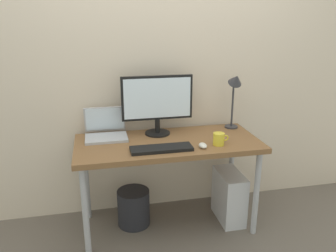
{
  "coord_description": "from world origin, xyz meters",
  "views": [
    {
      "loc": [
        -0.51,
        -2.38,
        1.64
      ],
      "look_at": [
        0.0,
        0.0,
        0.85
      ],
      "focal_mm": 36.61,
      "sensor_mm": 36.0,
      "label": 1
    }
  ],
  "objects_px": {
    "wastebasket": "(134,207)",
    "coffee_mug": "(219,139)",
    "mouse": "(203,146)",
    "desk": "(168,150)",
    "computer_tower": "(229,196)",
    "monitor": "(157,101)",
    "laptop": "(106,130)",
    "keyboard": "(161,149)",
    "desk_lamp": "(235,88)"
  },
  "relations": [
    {
      "from": "monitor",
      "to": "wastebasket",
      "type": "relative_size",
      "value": 1.86
    },
    {
      "from": "desk",
      "to": "computer_tower",
      "type": "xyz_separation_m",
      "value": [
        0.51,
        -0.02,
        -0.45
      ]
    },
    {
      "from": "keyboard",
      "to": "coffee_mug",
      "type": "distance_m",
      "value": 0.43
    },
    {
      "from": "monitor",
      "to": "mouse",
      "type": "relative_size",
      "value": 6.21
    },
    {
      "from": "keyboard",
      "to": "mouse",
      "type": "height_order",
      "value": "mouse"
    },
    {
      "from": "desk_lamp",
      "to": "computer_tower",
      "type": "distance_m",
      "value": 0.89
    },
    {
      "from": "mouse",
      "to": "coffee_mug",
      "type": "xyz_separation_m",
      "value": [
        0.13,
        0.03,
        0.03
      ]
    },
    {
      "from": "laptop",
      "to": "monitor",
      "type": "bearing_deg",
      "value": -2.45
    },
    {
      "from": "computer_tower",
      "to": "keyboard",
      "type": "bearing_deg",
      "value": -165.73
    },
    {
      "from": "monitor",
      "to": "keyboard",
      "type": "distance_m",
      "value": 0.43
    },
    {
      "from": "desk",
      "to": "wastebasket",
      "type": "distance_m",
      "value": 0.58
    },
    {
      "from": "coffee_mug",
      "to": "computer_tower",
      "type": "distance_m",
      "value": 0.61
    },
    {
      "from": "desk",
      "to": "mouse",
      "type": "distance_m",
      "value": 0.3
    },
    {
      "from": "desk_lamp",
      "to": "computer_tower",
      "type": "bearing_deg",
      "value": -112.12
    },
    {
      "from": "desk",
      "to": "wastebasket",
      "type": "relative_size",
      "value": 4.63
    },
    {
      "from": "wastebasket",
      "to": "coffee_mug",
      "type": "bearing_deg",
      "value": -20.2
    },
    {
      "from": "keyboard",
      "to": "computer_tower",
      "type": "xyz_separation_m",
      "value": [
        0.6,
        0.15,
        -0.53
      ]
    },
    {
      "from": "desk",
      "to": "computer_tower",
      "type": "relative_size",
      "value": 3.31
    },
    {
      "from": "computer_tower",
      "to": "wastebasket",
      "type": "height_order",
      "value": "computer_tower"
    },
    {
      "from": "wastebasket",
      "to": "monitor",
      "type": "bearing_deg",
      "value": 25.52
    },
    {
      "from": "monitor",
      "to": "laptop",
      "type": "distance_m",
      "value": 0.46
    },
    {
      "from": "desk_lamp",
      "to": "wastebasket",
      "type": "height_order",
      "value": "desk_lamp"
    },
    {
      "from": "desk",
      "to": "coffee_mug",
      "type": "xyz_separation_m",
      "value": [
        0.35,
        -0.16,
        0.11
      ]
    },
    {
      "from": "desk",
      "to": "laptop",
      "type": "height_order",
      "value": "laptop"
    },
    {
      "from": "laptop",
      "to": "computer_tower",
      "type": "height_order",
      "value": "laptop"
    },
    {
      "from": "mouse",
      "to": "coffee_mug",
      "type": "bearing_deg",
      "value": 13.42
    },
    {
      "from": "desk",
      "to": "monitor",
      "type": "relative_size",
      "value": 2.49
    },
    {
      "from": "laptop",
      "to": "desk_lamp",
      "type": "xyz_separation_m",
      "value": [
        1.05,
        -0.02,
        0.29
      ]
    },
    {
      "from": "laptop",
      "to": "coffee_mug",
      "type": "bearing_deg",
      "value": -23.66
    },
    {
      "from": "coffee_mug",
      "to": "wastebasket",
      "type": "xyz_separation_m",
      "value": [
        -0.62,
        0.23,
        -0.63
      ]
    },
    {
      "from": "desk",
      "to": "wastebasket",
      "type": "xyz_separation_m",
      "value": [
        -0.27,
        0.07,
        -0.51
      ]
    },
    {
      "from": "mouse",
      "to": "coffee_mug",
      "type": "relative_size",
      "value": 0.76
    },
    {
      "from": "coffee_mug",
      "to": "monitor",
      "type": "bearing_deg",
      "value": 139.78
    },
    {
      "from": "desk",
      "to": "wastebasket",
      "type": "height_order",
      "value": "desk"
    },
    {
      "from": "laptop",
      "to": "coffee_mug",
      "type": "distance_m",
      "value": 0.88
    },
    {
      "from": "computer_tower",
      "to": "coffee_mug",
      "type": "bearing_deg",
      "value": -140.39
    },
    {
      "from": "desk_lamp",
      "to": "desk",
      "type": "bearing_deg",
      "value": -163.26
    },
    {
      "from": "mouse",
      "to": "wastebasket",
      "type": "height_order",
      "value": "mouse"
    },
    {
      "from": "monitor",
      "to": "wastebasket",
      "type": "height_order",
      "value": "monitor"
    },
    {
      "from": "monitor",
      "to": "desk_lamp",
      "type": "relative_size",
      "value": 1.16
    },
    {
      "from": "monitor",
      "to": "keyboard",
      "type": "xyz_separation_m",
      "value": [
        -0.04,
        -0.35,
        -0.26
      ]
    },
    {
      "from": "monitor",
      "to": "computer_tower",
      "type": "bearing_deg",
      "value": -19.21
    },
    {
      "from": "monitor",
      "to": "mouse",
      "type": "xyz_separation_m",
      "value": [
        0.26,
        -0.37,
        -0.25
      ]
    },
    {
      "from": "monitor",
      "to": "coffee_mug",
      "type": "xyz_separation_m",
      "value": [
        0.4,
        -0.33,
        -0.22
      ]
    },
    {
      "from": "monitor",
      "to": "desk",
      "type": "bearing_deg",
      "value": -75.03
    },
    {
      "from": "monitor",
      "to": "keyboard",
      "type": "relative_size",
      "value": 1.27
    },
    {
      "from": "desk",
      "to": "computer_tower",
      "type": "height_order",
      "value": "desk"
    },
    {
      "from": "desk",
      "to": "laptop",
      "type": "distance_m",
      "value": 0.51
    },
    {
      "from": "laptop",
      "to": "coffee_mug",
      "type": "xyz_separation_m",
      "value": [
        0.8,
        -0.35,
        -0.01
      ]
    },
    {
      "from": "keyboard",
      "to": "desk_lamp",
      "type": "bearing_deg",
      "value": 27.22
    }
  ]
}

